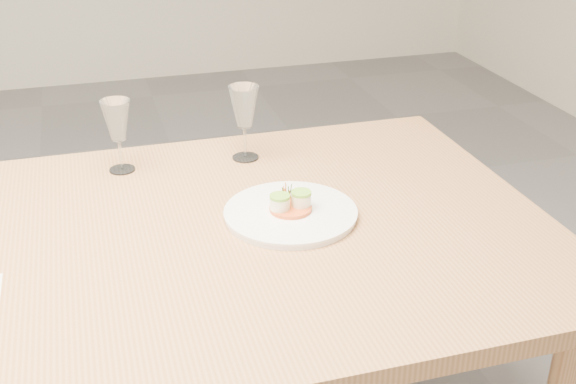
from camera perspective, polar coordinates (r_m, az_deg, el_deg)
name	(u,v)px	position (r m, az deg, el deg)	size (l,w,h in m)	color
dinner_plate	(291,212)	(1.55, 0.22, -1.58)	(0.29, 0.29, 0.07)	white
wine_glass_1	(117,122)	(1.77, -13.37, 5.38)	(0.07, 0.07, 0.18)	white
wine_glass_2	(244,109)	(1.79, -3.49, 6.59)	(0.08, 0.08, 0.19)	white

